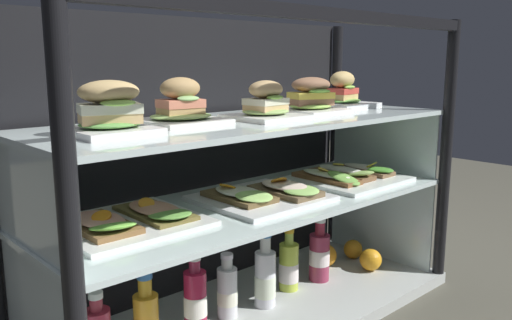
{
  "coord_description": "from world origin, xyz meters",
  "views": [
    {
      "loc": [
        -1.0,
        -1.09,
        0.77
      ],
      "look_at": [
        0.0,
        0.0,
        0.49
      ],
      "focal_mm": 36.97,
      "sensor_mm": 36.0,
      "label": 1
    }
  ],
  "objects_px": {
    "plated_roll_sandwich_mid_right": "(342,95)",
    "juice_bottle_front_fourth": "(265,278)",
    "plated_roll_sandwich_center": "(266,105)",
    "orange_fruit_beside_bottles": "(353,249)",
    "juice_bottle_back_left": "(319,255)",
    "juice_bottle_near_post": "(227,291)",
    "open_sandwich_tray_near_left_corner": "(129,220)",
    "plated_roll_sandwich_far_left": "(311,100)",
    "plated_roll_sandwich_near_left_corner": "(110,113)",
    "juice_bottle_back_center": "(195,302)",
    "open_sandwich_tray_mid_right": "(264,194)",
    "plated_roll_sandwich_far_right": "(181,108)",
    "open_sandwich_tray_near_right_corner": "(347,176)",
    "orange_fruit_near_left_post": "(326,255)",
    "orange_fruit_rolled_forward": "(371,260)",
    "juice_bottle_front_second": "(289,267)"
  },
  "relations": [
    {
      "from": "plated_roll_sandwich_near_left_corner",
      "to": "juice_bottle_back_center",
      "type": "bearing_deg",
      "value": 1.76
    },
    {
      "from": "open_sandwich_tray_mid_right",
      "to": "orange_fruit_near_left_post",
      "type": "relative_size",
      "value": 4.23
    },
    {
      "from": "plated_roll_sandwich_mid_right",
      "to": "juice_bottle_back_left",
      "type": "xyz_separation_m",
      "value": [
        -0.16,
        -0.05,
        -0.53
      ]
    },
    {
      "from": "open_sandwich_tray_near_right_corner",
      "to": "open_sandwich_tray_near_left_corner",
      "type": "bearing_deg",
      "value": 176.04
    },
    {
      "from": "open_sandwich_tray_near_left_corner",
      "to": "open_sandwich_tray_near_right_corner",
      "type": "relative_size",
      "value": 1.0
    },
    {
      "from": "juice_bottle_back_center",
      "to": "juice_bottle_back_left",
      "type": "bearing_deg",
      "value": 1.95
    },
    {
      "from": "plated_roll_sandwich_center",
      "to": "open_sandwich_tray_near_right_corner",
      "type": "xyz_separation_m",
      "value": [
        0.38,
        0.0,
        -0.26
      ]
    },
    {
      "from": "plated_roll_sandwich_near_left_corner",
      "to": "open_sandwich_tray_near_right_corner",
      "type": "bearing_deg",
      "value": -0.62
    },
    {
      "from": "juice_bottle_back_center",
      "to": "plated_roll_sandwich_center",
      "type": "bearing_deg",
      "value": -4.0
    },
    {
      "from": "plated_roll_sandwich_mid_right",
      "to": "open_sandwich_tray_mid_right",
      "type": "bearing_deg",
      "value": -169.74
    },
    {
      "from": "juice_bottle_back_left",
      "to": "juice_bottle_near_post",
      "type": "bearing_deg",
      "value": 178.53
    },
    {
      "from": "open_sandwich_tray_mid_right",
      "to": "juice_bottle_back_center",
      "type": "height_order",
      "value": "open_sandwich_tray_mid_right"
    },
    {
      "from": "juice_bottle_front_second",
      "to": "plated_roll_sandwich_center",
      "type": "bearing_deg",
      "value": -161.05
    },
    {
      "from": "plated_roll_sandwich_near_left_corner",
      "to": "plated_roll_sandwich_mid_right",
      "type": "bearing_deg",
      "value": 4.87
    },
    {
      "from": "plated_roll_sandwich_near_left_corner",
      "to": "juice_bottle_back_left",
      "type": "relative_size",
      "value": 0.83
    },
    {
      "from": "plated_roll_sandwich_center",
      "to": "orange_fruit_beside_bottles",
      "type": "distance_m",
      "value": 0.79
    },
    {
      "from": "plated_roll_sandwich_mid_right",
      "to": "orange_fruit_beside_bottles",
      "type": "distance_m",
      "value": 0.59
    },
    {
      "from": "juice_bottle_back_center",
      "to": "juice_bottle_near_post",
      "type": "xyz_separation_m",
      "value": [
        0.13,
        0.03,
        -0.02
      ]
    },
    {
      "from": "juice_bottle_near_post",
      "to": "orange_fruit_rolled_forward",
      "type": "height_order",
      "value": "juice_bottle_near_post"
    },
    {
      "from": "plated_roll_sandwich_far_left",
      "to": "juice_bottle_front_second",
      "type": "height_order",
      "value": "plated_roll_sandwich_far_left"
    },
    {
      "from": "plated_roll_sandwich_far_left",
      "to": "plated_roll_sandwich_mid_right",
      "type": "distance_m",
      "value": 0.24
    },
    {
      "from": "open_sandwich_tray_near_left_corner",
      "to": "open_sandwich_tray_near_right_corner",
      "type": "xyz_separation_m",
      "value": [
        0.79,
        -0.05,
        0.0
      ]
    },
    {
      "from": "juice_bottle_back_center",
      "to": "juice_bottle_front_fourth",
      "type": "height_order",
      "value": "juice_bottle_front_fourth"
    },
    {
      "from": "plated_roll_sandwich_far_left",
      "to": "open_sandwich_tray_near_right_corner",
      "type": "xyz_separation_m",
      "value": [
        0.16,
        -0.03,
        -0.26
      ]
    },
    {
      "from": "plated_roll_sandwich_mid_right",
      "to": "juice_bottle_near_post",
      "type": "xyz_separation_m",
      "value": [
        -0.56,
        -0.04,
        -0.54
      ]
    },
    {
      "from": "plated_roll_sandwich_far_right",
      "to": "open_sandwich_tray_mid_right",
      "type": "relative_size",
      "value": 0.59
    },
    {
      "from": "juice_bottle_front_fourth",
      "to": "plated_roll_sandwich_center",
      "type": "bearing_deg",
      "value": -132.77
    },
    {
      "from": "plated_roll_sandwich_far_right",
      "to": "juice_bottle_front_fourth",
      "type": "relative_size",
      "value": 0.86
    },
    {
      "from": "plated_roll_sandwich_near_left_corner",
      "to": "juice_bottle_back_center",
      "type": "height_order",
      "value": "plated_roll_sandwich_near_left_corner"
    },
    {
      "from": "plated_roll_sandwich_mid_right",
      "to": "juice_bottle_front_fourth",
      "type": "distance_m",
      "value": 0.69
    },
    {
      "from": "plated_roll_sandwich_far_left",
      "to": "open_sandwich_tray_near_left_corner",
      "type": "bearing_deg",
      "value": 177.42
    },
    {
      "from": "plated_roll_sandwich_far_right",
      "to": "plated_roll_sandwich_mid_right",
      "type": "bearing_deg",
      "value": 1.07
    },
    {
      "from": "plated_roll_sandwich_mid_right",
      "to": "open_sandwich_tray_mid_right",
      "type": "distance_m",
      "value": 0.53
    },
    {
      "from": "open_sandwich_tray_mid_right",
      "to": "juice_bottle_back_left",
      "type": "xyz_separation_m",
      "value": [
        0.29,
        0.03,
        -0.27
      ]
    },
    {
      "from": "open_sandwich_tray_near_left_corner",
      "to": "orange_fruit_beside_bottles",
      "type": "distance_m",
      "value": 0.99
    },
    {
      "from": "plated_roll_sandwich_far_left",
      "to": "orange_fruit_near_left_post",
      "type": "xyz_separation_m",
      "value": [
        0.18,
        0.07,
        -0.57
      ]
    },
    {
      "from": "orange_fruit_near_left_post",
      "to": "plated_roll_sandwich_center",
      "type": "bearing_deg",
      "value": -165.98
    },
    {
      "from": "orange_fruit_near_left_post",
      "to": "plated_roll_sandwich_far_left",
      "type": "bearing_deg",
      "value": -157.98
    },
    {
      "from": "plated_roll_sandwich_near_left_corner",
      "to": "open_sandwich_tray_mid_right",
      "type": "relative_size",
      "value": 0.53
    },
    {
      "from": "open_sandwich_tray_near_left_corner",
      "to": "open_sandwich_tray_mid_right",
      "type": "distance_m",
      "value": 0.41
    },
    {
      "from": "open_sandwich_tray_mid_right",
      "to": "orange_fruit_beside_bottles",
      "type": "height_order",
      "value": "open_sandwich_tray_mid_right"
    },
    {
      "from": "orange_fruit_beside_bottles",
      "to": "orange_fruit_rolled_forward",
      "type": "xyz_separation_m",
      "value": [
        -0.05,
        -0.11,
        0.0
      ]
    },
    {
      "from": "plated_roll_sandwich_mid_right",
      "to": "open_sandwich_tray_near_left_corner",
      "type": "xyz_separation_m",
      "value": [
        -0.86,
        -0.03,
        -0.26
      ]
    },
    {
      "from": "open_sandwich_tray_mid_right",
      "to": "juice_bottle_front_second",
      "type": "height_order",
      "value": "open_sandwich_tray_mid_right"
    },
    {
      "from": "plated_roll_sandwich_far_right",
      "to": "juice_bottle_near_post",
      "type": "xyz_separation_m",
      "value": [
        0.12,
        -0.03,
        -0.54
      ]
    },
    {
      "from": "juice_bottle_front_fourth",
      "to": "orange_fruit_rolled_forward",
      "type": "xyz_separation_m",
      "value": [
        0.46,
        -0.06,
        -0.05
      ]
    },
    {
      "from": "juice_bottle_back_left",
      "to": "orange_fruit_beside_bottles",
      "type": "bearing_deg",
      "value": 9.82
    },
    {
      "from": "plated_roll_sandwich_near_left_corner",
      "to": "orange_fruit_near_left_post",
      "type": "height_order",
      "value": "plated_roll_sandwich_near_left_corner"
    },
    {
      "from": "open_sandwich_tray_mid_right",
      "to": "orange_fruit_near_left_post",
      "type": "xyz_separation_m",
      "value": [
        0.4,
        0.09,
        -0.31
      ]
    },
    {
      "from": "plated_roll_sandwich_center",
      "to": "orange_fruit_beside_bottles",
      "type": "xyz_separation_m",
      "value": [
        0.53,
        0.08,
        -0.58
      ]
    }
  ]
}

